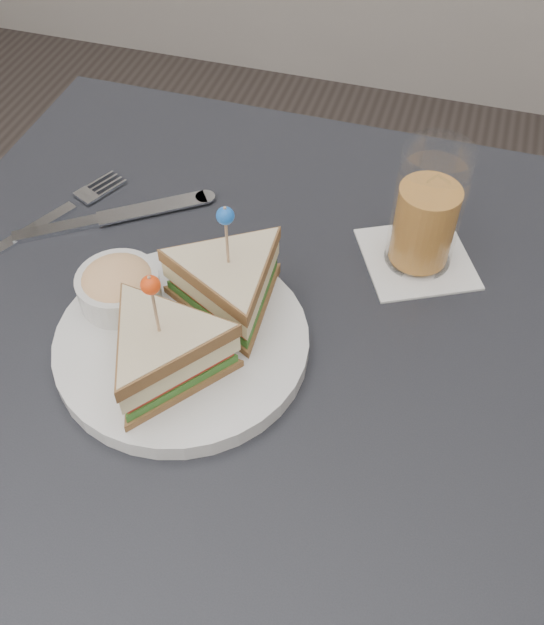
{
  "coord_description": "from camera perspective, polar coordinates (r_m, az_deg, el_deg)",
  "views": [
    {
      "loc": [
        0.13,
        -0.39,
        1.28
      ],
      "look_at": [
        0.01,
        0.01,
        0.8
      ],
      "focal_mm": 40.0,
      "sensor_mm": 36.0,
      "label": 1
    }
  ],
  "objects": [
    {
      "name": "ground_plane",
      "position": [
        1.34,
        -0.58,
        -23.36
      ],
      "size": [
        3.5,
        3.5,
        0.0
      ],
      "primitive_type": "plane",
      "color": "#3F3833"
    },
    {
      "name": "table",
      "position": [
        0.73,
        -0.99,
        -6.94
      ],
      "size": [
        0.8,
        0.8,
        0.75
      ],
      "color": "black",
      "rests_on": "ground"
    },
    {
      "name": "cutlery_fork",
      "position": [
        0.84,
        -17.04,
        7.81
      ],
      "size": [
        0.1,
        0.19,
        0.01
      ],
      "rotation": [
        0.0,
        0.0,
        -0.44
      ],
      "color": "silver",
      "rests_on": "table"
    },
    {
      "name": "plate_meal",
      "position": [
        0.65,
        -7.05,
        -0.56
      ],
      "size": [
        0.32,
        0.32,
        0.14
      ],
      "rotation": [
        0.0,
        0.0,
        0.4
      ],
      "color": "silver",
      "rests_on": "table"
    },
    {
      "name": "cutlery_knife",
      "position": [
        0.82,
        -13.36,
        7.54
      ],
      "size": [
        0.2,
        0.15,
        0.01
      ],
      "rotation": [
        0.0,
        0.0,
        -0.95
      ],
      "color": "silver",
      "rests_on": "table"
    },
    {
      "name": "drink_set",
      "position": [
        0.72,
        12.52,
        7.81
      ],
      "size": [
        0.15,
        0.15,
        0.14
      ],
      "rotation": [
        0.0,
        0.0,
        0.47
      ],
      "color": "silver",
      "rests_on": "table"
    }
  ]
}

